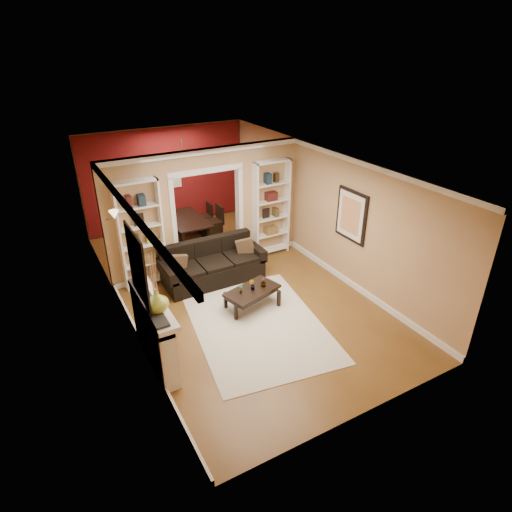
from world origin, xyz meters
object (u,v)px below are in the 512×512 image
bookshelf_left (141,235)px  bookshelf_right (271,209)px  coffee_table (252,298)px  fireplace (156,331)px  sofa (213,263)px  dining_table (188,228)px

bookshelf_left → bookshelf_right: 3.10m
coffee_table → fireplace: size_ratio=0.62×
fireplace → sofa: bearing=46.5°
fireplace → dining_table: bearing=63.2°
sofa → coffee_table: size_ratio=2.08×
bookshelf_right → dining_table: bookshelf_right is taller
coffee_table → bookshelf_left: 2.64m
bookshelf_left → coffee_table: bearing=-51.0°
bookshelf_right → dining_table: bearing=129.6°
bookshelf_right → bookshelf_left: bearing=180.0°
coffee_table → bookshelf_left: size_ratio=0.46×
bookshelf_right → fireplace: bearing=-145.2°
sofa → bookshelf_right: (1.79, 0.58, 0.72)m
coffee_table → bookshelf_right: bookshelf_right is taller
sofa → bookshelf_left: size_ratio=0.96×
sofa → bookshelf_right: 2.01m
bookshelf_left → bookshelf_right: bearing=0.0°
sofa → coffee_table: 1.37m
coffee_table → dining_table: size_ratio=0.67×
bookshelf_left → fireplace: size_ratio=1.35×
coffee_table → fireplace: bearing=-179.8°
sofa → dining_table: sofa is taller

